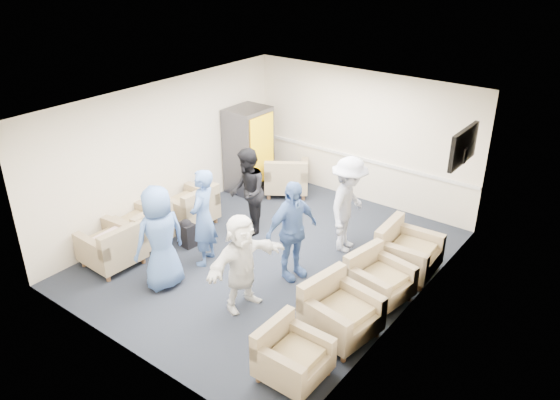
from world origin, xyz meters
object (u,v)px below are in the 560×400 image
Objects in this scene: person_mid_left at (203,218)px; person_back_left at (248,192)px; armchair_right_near at (290,357)px; armchair_left_far at (191,209)px; armchair_right_midfar at (377,280)px; person_front_left at (160,238)px; person_mid_right at (292,231)px; armchair_right_midnear at (338,313)px; person_back_right at (348,205)px; armchair_left_near at (114,248)px; armchair_left_mid at (142,230)px; person_front_right at (242,262)px; armchair_right_far at (405,253)px; armchair_corner at (287,178)px; vending_machine at (249,150)px.

person_mid_left is 1.23m from person_back_left.
person_back_left is at bearing 48.10° from armchair_right_near.
armchair_left_far is 1.16× the size of armchair_right_near.
person_front_left is (-2.84, -1.70, 0.53)m from armchair_right_midfar.
armchair_left_far is 0.53× the size of person_mid_right.
person_back_right is (-1.09, 2.06, 0.51)m from armchair_right_midnear.
armchair_left_near is 1.80m from armchair_left_far.
armchair_left_far is at bearing 171.11° from armchair_left_mid.
armchair_right_near is 1.06m from armchair_right_midnear.
person_mid_right is at bearing 35.67° from armchair_right_near.
person_back_left is 1.86m from person_back_right.
armchair_right_midfar is 0.62× the size of person_front_right.
armchair_left_near is 0.59× the size of person_front_right.
armchair_right_far is 0.56× the size of person_mid_right.
armchair_corner is 4.03m from person_front_right.
person_back_right is (2.82, 1.03, 0.52)m from armchair_left_far.
person_front_left is 3.20m from person_back_right.
person_mid_right is at bearing -38.66° from vending_machine.
person_front_right is at bearing -51.29° from vending_machine.
vending_machine is 3.11m from person_back_right.
person_back_right is at bearing 111.90° from armchair_left_far.
armchair_right_midnear is at bearing -69.14° from person_front_right.
person_front_right is at bearing -170.41° from person_mid_right.
armchair_right_midfar is at bearing 132.88° from person_front_left.
armchair_right_midnear is (0.04, 1.06, 0.04)m from armchair_right_near.
armchair_right_far is 1.25m from person_back_right.
person_back_right is (-1.13, 1.00, 0.54)m from armchair_right_midfar.
armchair_left_near is 0.53× the size of person_mid_right.
person_front_left is at bearing 63.13° from armchair_corner.
armchair_left_mid is 0.55× the size of person_back_right.
armchair_left_mid is at bearing 115.76° from armchair_right_midfar.
armchair_left_far is at bearing -85.15° from vending_machine.
vending_machine reaches higher than armchair_left_far.
armchair_corner is at bearing 163.86° from armchair_left_mid.
person_front_left is at bearing 113.93° from person_front_right.
person_back_right is (2.21, -1.21, 0.50)m from armchair_corner.
person_mid_left reaches higher than armchair_right_midfar.
person_back_right is (-1.06, 3.12, 0.55)m from armchair_right_near.
armchair_right_far is at bearing 144.74° from person_front_left.
armchair_right_midnear is at bearing -2.01° from armchair_right_near.
armchair_right_near is 1.68m from person_front_right.
armchair_left_mid is at bearing -88.57° from vending_machine.
armchair_left_near is 0.54× the size of person_back_left.
armchair_right_far is (3.93, 2.77, 0.01)m from armchair_left_near.
armchair_right_near is at bearing 44.13° from person_mid_left.
person_mid_left is at bearing -39.64° from person_back_left.
person_back_left is at bearing 71.39° from armchair_right_midnear.
person_back_right reaches higher than armchair_right_midfar.
armchair_left_far reaches higher than armchair_left_near.
armchair_left_near is 0.94× the size of armchair_left_mid.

